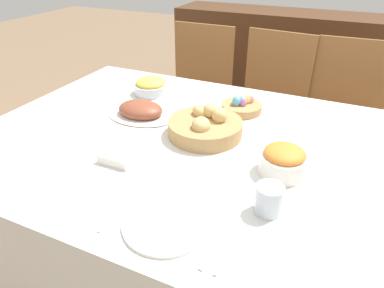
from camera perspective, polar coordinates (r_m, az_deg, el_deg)
ground_plane at (r=1.77m, az=1.53°, el=-20.80°), size 12.00×12.00×0.00m
dining_table at (r=1.50m, az=1.72°, el=-11.99°), size 1.76×1.20×0.74m
chair_far_right at (r=2.18m, az=23.71°, el=3.88°), size 0.43×0.43×0.93m
chair_far_center at (r=2.21m, az=12.51°, el=6.22°), size 0.46×0.46×0.93m
chair_far_left at (r=2.34m, az=0.64°, el=8.44°), size 0.43×0.43×0.93m
sideboard at (r=3.04m, az=13.00°, el=12.22°), size 1.59×0.44×0.92m
bread_basket at (r=1.31m, az=2.26°, el=3.02°), size 0.29×0.29×0.11m
egg_basket at (r=1.53m, az=8.29°, el=6.30°), size 0.18×0.18×0.08m
ham_platter at (r=1.48m, az=-8.56°, el=5.49°), size 0.30×0.21×0.07m
pineapple_bowl at (r=1.71m, az=-6.85°, el=9.58°), size 0.17×0.17×0.08m
carrot_bowl at (r=1.13m, az=15.02°, el=-2.70°), size 0.15×0.15×0.10m
dinner_plate at (r=0.93m, az=-4.27°, el=-13.02°), size 0.24×0.24×0.01m
fork at (r=0.99m, az=-11.65°, el=-10.54°), size 0.02×0.20×0.00m
knife at (r=0.89m, az=4.16°, el=-15.77°), size 0.02×0.20×0.00m
spoon at (r=0.89m, az=6.05°, el=-16.31°), size 0.02×0.20×0.00m
drinking_cup at (r=0.97m, az=12.68°, el=-8.99°), size 0.08×0.08×0.08m
butter_dish at (r=1.19m, az=-12.37°, el=-2.28°), size 0.12×0.07×0.03m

